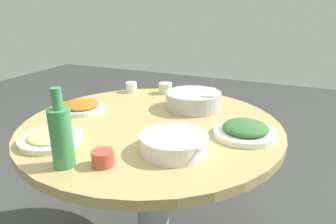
# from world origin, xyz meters

# --- Properties ---
(round_dining_table) EXTENTS (1.13, 1.13, 0.75)m
(round_dining_table) POSITION_xyz_m (0.00, 0.00, 0.58)
(round_dining_table) COLOR #99999E
(round_dining_table) RESTS_ON ground
(rice_bowl) EXTENTS (0.27, 0.27, 0.09)m
(rice_bowl) POSITION_xyz_m (-0.10, -0.26, 0.80)
(rice_bowl) COLOR #B2B5BA
(rice_bowl) RESTS_ON round_dining_table
(soup_bowl) EXTENTS (0.24, 0.24, 0.06)m
(soup_bowl) POSITION_xyz_m (-0.20, 0.21, 0.78)
(soup_bowl) COLOR white
(soup_bowl) RESTS_ON round_dining_table
(dish_noodles) EXTENTS (0.24, 0.24, 0.04)m
(dish_noodles) POSITION_xyz_m (0.26, 0.33, 0.77)
(dish_noodles) COLOR white
(dish_noodles) RESTS_ON round_dining_table
(dish_stirfry) EXTENTS (0.23, 0.23, 0.05)m
(dish_stirfry) POSITION_xyz_m (0.39, -0.01, 0.77)
(dish_stirfry) COLOR silver
(dish_stirfry) RESTS_ON round_dining_table
(dish_greens) EXTENTS (0.25, 0.25, 0.06)m
(dish_greens) POSITION_xyz_m (-0.40, -0.03, 0.78)
(dish_greens) COLOR white
(dish_greens) RESTS_ON round_dining_table
(green_bottle) EXTENTS (0.07, 0.07, 0.26)m
(green_bottle) POSITION_xyz_m (0.09, 0.45, 0.86)
(green_bottle) COLOR #3E9252
(green_bottle) RESTS_ON round_dining_table
(tea_cup_near) EXTENTS (0.07, 0.07, 0.05)m
(tea_cup_near) POSITION_xyz_m (-0.02, 0.40, 0.78)
(tea_cup_near) COLOR #C74639
(tea_cup_near) RESTS_ON round_dining_table
(tea_cup_far) EXTENTS (0.06, 0.06, 0.06)m
(tea_cup_far) POSITION_xyz_m (0.33, -0.40, 0.78)
(tea_cup_far) COLOR white
(tea_cup_far) RESTS_ON round_dining_table
(tea_cup_side) EXTENTS (0.08, 0.08, 0.06)m
(tea_cup_side) POSITION_xyz_m (0.13, -0.45, 0.78)
(tea_cup_side) COLOR silver
(tea_cup_side) RESTS_ON round_dining_table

